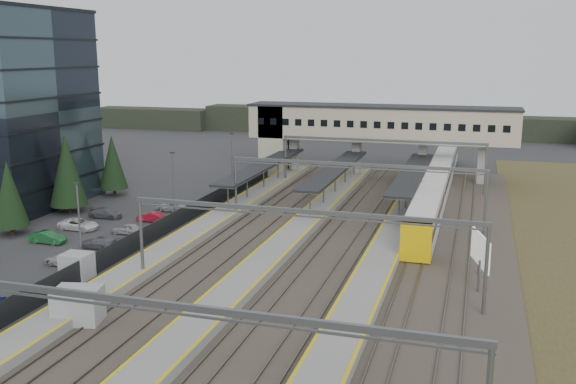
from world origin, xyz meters
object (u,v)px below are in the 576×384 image
(relay_cabin_near, at_px, (78,306))
(footbridge, at_px, (362,127))
(train, at_px, (438,182))
(relay_cabin_far, at_px, (77,266))
(billboard, at_px, (480,252))

(relay_cabin_near, xyz_separation_m, footbridge, (9.40, 59.71, 6.58))
(relay_cabin_near, distance_m, train, 54.08)
(relay_cabin_far, distance_m, billboard, 34.11)
(footbridge, xyz_separation_m, train, (12.30, -10.18, -5.89))
(relay_cabin_far, distance_m, train, 49.65)
(relay_cabin_far, bearing_deg, billboard, 14.02)
(train, bearing_deg, billboard, -80.41)
(footbridge, bearing_deg, relay_cabin_far, -106.39)
(train, height_order, billboard, billboard)
(billboard, bearing_deg, relay_cabin_near, -148.97)
(relay_cabin_near, relative_size, train, 0.06)
(relay_cabin_near, xyz_separation_m, billboard, (27.29, 16.42, 1.55))
(relay_cabin_near, bearing_deg, relay_cabin_far, 125.15)
(relay_cabin_near, distance_m, footbridge, 60.80)
(footbridge, distance_m, train, 17.02)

